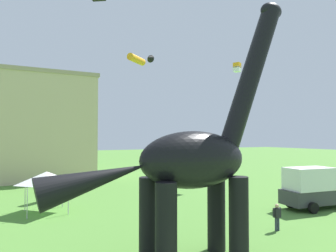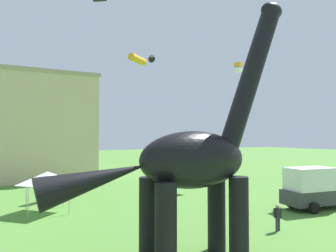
{
  "view_description": "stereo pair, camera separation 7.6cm",
  "coord_description": "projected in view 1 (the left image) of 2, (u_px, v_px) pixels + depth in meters",
  "views": [
    {
      "loc": [
        -5.96,
        -6.97,
        5.58
      ],
      "look_at": [
        0.48,
        5.52,
        6.06
      ],
      "focal_mm": 33.37,
      "sensor_mm": 36.0,
      "label": 1
    },
    {
      "loc": [
        -5.89,
        -7.0,
        5.58
      ],
      "look_at": [
        0.48,
        5.52,
        6.06
      ],
      "focal_mm": 33.37,
      "sensor_mm": 36.0,
      "label": 2
    }
  ],
  "objects": [
    {
      "name": "festival_canopy_tent",
      "position": [
        46.0,
        178.0,
        22.99
      ],
      "size": [
        3.15,
        3.15,
        3.0
      ],
      "color": "#B2B2B7",
      "rests_on": "ground_plane"
    },
    {
      "name": "kite_trailing",
      "position": [
        237.0,
        67.0,
        37.42
      ],
      "size": [
        1.01,
        1.01,
        1.08
      ],
      "color": "orange"
    },
    {
      "name": "parked_box_truck",
      "position": [
        315.0,
        187.0,
        24.31
      ],
      "size": [
        5.8,
        2.72,
        3.2
      ],
      "rotation": [
        0.0,
        0.0,
        -0.11
      ],
      "color": "#38383D",
      "rests_on": "ground_plane"
    },
    {
      "name": "dinosaur_sculpture",
      "position": [
        193.0,
        160.0,
        13.85
      ],
      "size": [
        12.05,
        2.55,
        12.59
      ],
      "rotation": [
        0.0,
        0.0,
        0.26
      ],
      "color": "black",
      "rests_on": "ground_plane"
    },
    {
      "name": "background_building_block",
      "position": [
        4.0,
        126.0,
        39.84
      ],
      "size": [
        22.02,
        9.98,
        13.86
      ],
      "color": "#CCB78E",
      "rests_on": "ground_plane"
    },
    {
      "name": "kite_drifting",
      "position": [
        139.0,
        59.0,
        33.98
      ],
      "size": [
        2.87,
        2.95,
        0.83
      ],
      "color": "orange"
    },
    {
      "name": "person_far_spectator",
      "position": [
        277.0,
        214.0,
        18.51
      ],
      "size": [
        0.59,
        0.26,
        1.59
      ],
      "rotation": [
        0.0,
        0.0,
        3.27
      ],
      "color": "#2D3347",
      "rests_on": "ground_plane"
    }
  ]
}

